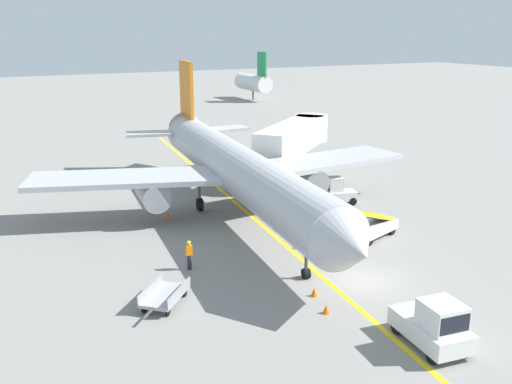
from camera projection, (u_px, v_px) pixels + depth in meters
The scene contains 13 objects.
ground_plane at pixel (361, 281), 30.64m from camera, with size 300.00×300.00×0.00m, color gray.
taxi_line_yellow at pixel (294, 253), 34.41m from camera, with size 0.30×80.00×0.01m, color yellow.
airliner at pixel (234, 167), 40.83m from camera, with size 28.44×35.34×10.10m.
jet_bridge at pixel (296, 136), 51.93m from camera, with size 11.31×10.22×4.85m.
pushback_tug at pixel (434, 325), 24.03m from camera, with size 2.29×3.79×2.20m.
baggage_tug_near_wing at pixel (338, 192), 43.72m from camera, with size 2.67×1.92×2.10m.
belt_loader_forward_hold at pixel (372, 226), 36.69m from camera, with size 5.13×2.86×2.59m.
baggage_cart_loaded at pixel (165, 295), 27.89m from camera, with size 3.12×3.33×0.94m.
ground_crew_marshaller at pixel (189, 254), 31.81m from camera, with size 0.36×0.24×1.70m.
safety_cone_nose_left at pixel (326, 309), 27.06m from camera, with size 0.36×0.36×0.44m, color orange.
safety_cone_nose_right at pixel (168, 216), 40.41m from camera, with size 0.36×0.36×0.44m, color orange.
safety_cone_wingtip_left at pixel (314, 292), 28.82m from camera, with size 0.36×0.36×0.44m, color orange.
distant_aircraft_mid_right at pixel (253, 82), 106.62m from camera, with size 3.00×10.10×8.80m.
Camera 1 is at (-17.68, -22.62, 12.93)m, focal length 40.52 mm.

